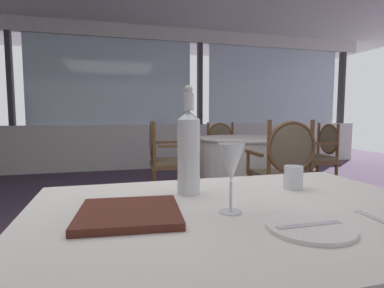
# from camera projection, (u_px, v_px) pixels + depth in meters

# --- Properties ---
(ground_plane) EXTENTS (14.23, 14.23, 0.00)m
(ground_plane) POSITION_uv_depth(u_px,v_px,m) (127.00, 287.00, 1.83)
(ground_plane) COLOR #47384C
(window_wall_far) EXTENTS (10.70, 0.14, 2.69)m
(window_wall_far) POSITION_uv_depth(u_px,v_px,m) (113.00, 113.00, 5.67)
(window_wall_far) COLOR silver
(window_wall_far) RESTS_ON ground_plane
(side_plate) EXTENTS (0.21, 0.21, 0.01)m
(side_plate) POSITION_uv_depth(u_px,v_px,m) (309.00, 227.00, 0.73)
(side_plate) COLOR white
(side_plate) RESTS_ON foreground_table
(butter_knife) EXTENTS (0.17, 0.02, 0.00)m
(butter_knife) POSITION_uv_depth(u_px,v_px,m) (309.00, 225.00, 0.73)
(butter_knife) COLOR silver
(butter_knife) RESTS_ON foreground_table
(dinner_fork) EXTENTS (0.03, 0.17, 0.00)m
(dinner_fork) POSITION_uv_depth(u_px,v_px,m) (381.00, 221.00, 0.78)
(dinner_fork) COLOR silver
(dinner_fork) RESTS_ON foreground_table
(water_bottle) EXTENTS (0.08, 0.08, 0.37)m
(water_bottle) POSITION_uv_depth(u_px,v_px,m) (189.00, 150.00, 1.06)
(water_bottle) COLOR white
(water_bottle) RESTS_ON foreground_table
(wine_glass) EXTENTS (0.08, 0.08, 0.19)m
(wine_glass) POSITION_uv_depth(u_px,v_px,m) (231.00, 164.00, 0.84)
(wine_glass) COLOR white
(wine_glass) RESTS_ON foreground_table
(water_tumbler) EXTENTS (0.07, 0.07, 0.09)m
(water_tumbler) POSITION_uv_depth(u_px,v_px,m) (293.00, 177.00, 1.13)
(water_tumbler) COLOR white
(water_tumbler) RESTS_ON foreground_table
(menu_book) EXTENTS (0.29, 0.28, 0.02)m
(menu_book) POSITION_uv_depth(u_px,v_px,m) (129.00, 213.00, 0.82)
(menu_book) COLOR #512319
(menu_book) RESTS_ON foreground_table
(background_table_0) EXTENTS (1.17, 1.17, 0.76)m
(background_table_0) POSITION_uv_depth(u_px,v_px,m) (245.00, 168.00, 3.78)
(background_table_0) COLOR silver
(background_table_0) RESTS_ON ground_plane
(dining_chair_0_0) EXTENTS (0.56, 0.50, 0.92)m
(dining_chair_0_0) POSITION_uv_depth(u_px,v_px,m) (222.00, 146.00, 4.75)
(dining_chair_0_0) COLOR brown
(dining_chair_0_0) RESTS_ON ground_plane
(dining_chair_0_1) EXTENTS (0.50, 0.56, 0.96)m
(dining_chair_0_1) POSITION_uv_depth(u_px,v_px,m) (163.00, 155.00, 3.58)
(dining_chair_0_1) COLOR brown
(dining_chair_0_1) RESTS_ON ground_plane
(dining_chair_0_2) EXTENTS (0.56, 0.50, 0.99)m
(dining_chair_0_2) POSITION_uv_depth(u_px,v_px,m) (284.00, 166.00, 2.76)
(dining_chair_0_2) COLOR brown
(dining_chair_0_2) RESTS_ON ground_plane
(dining_chair_0_3) EXTENTS (0.50, 0.56, 0.93)m
(dining_chair_0_3) POSITION_uv_depth(u_px,v_px,m) (319.00, 152.00, 3.94)
(dining_chair_0_3) COLOR brown
(dining_chair_0_3) RESTS_ON ground_plane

